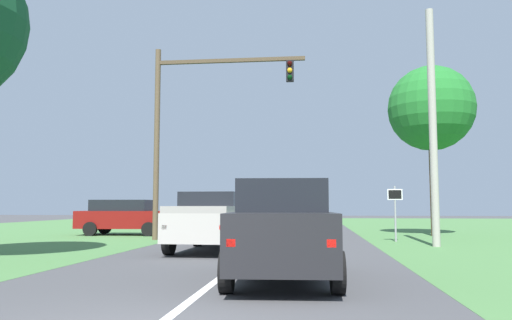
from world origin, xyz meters
TOP-DOWN VIEW (x-y plane):
  - ground_plane at (0.00, 9.22)m, footprint 120.00×120.00m
  - red_suv_near at (1.30, 4.65)m, footprint 2.26×4.72m
  - pickup_truck_lead at (-1.35, 10.93)m, footprint 2.36×5.46m
  - traffic_light at (-3.31, 15.85)m, footprint 6.61×0.40m
  - keep_moving_sign at (5.23, 15.80)m, footprint 0.60×0.09m
  - oak_tree_right at (7.75, 20.08)m, footprint 4.20×4.20m
  - crossing_suv_far at (-7.50, 19.14)m, footprint 4.73×2.17m
  - utility_pole_right at (6.28, 13.46)m, footprint 0.28×0.28m

SIDE VIEW (x-z plane):
  - ground_plane at x=0.00m, z-range 0.00..0.00m
  - crossing_suv_far at x=-7.50m, z-range 0.05..1.80m
  - pickup_truck_lead at x=-1.35m, z-range 0.02..1.92m
  - red_suv_near at x=1.30m, z-range 0.05..2.00m
  - keep_moving_sign at x=5.23m, z-range 0.32..2.60m
  - utility_pole_right at x=6.28m, z-range 0.00..8.76m
  - traffic_light at x=-3.31m, z-range 1.23..9.60m
  - oak_tree_right at x=7.75m, z-range 2.05..10.43m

